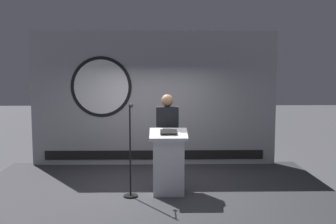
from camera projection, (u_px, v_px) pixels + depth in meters
The scene contains 6 objects.
ground_plane at pixel (153, 204), 7.21m from camera, with size 40.00×40.00×0.00m, color #4C4C51.
stage_platform at pixel (153, 196), 7.19m from camera, with size 6.40×4.00×0.30m, color #333338.
banner_display at pixel (153, 99), 8.86m from camera, with size 5.42×0.12×2.96m.
podium at pixel (169, 163), 6.80m from camera, with size 0.64×0.50×1.11m.
speaker_person at pixel (167, 139), 7.24m from camera, with size 0.40×0.26×1.68m.
microphone_stand at pixel (131, 164), 6.68m from camera, with size 0.24×0.51×1.55m.
Camera 1 is at (0.12, -7.00, 2.41)m, focal length 42.75 mm.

